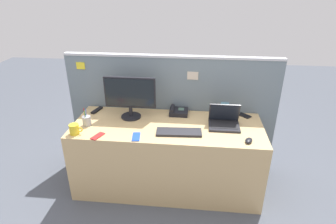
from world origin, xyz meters
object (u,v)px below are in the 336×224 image
laptop (224,120)px  tv_remote (97,110)px  desktop_monitor (130,95)px  pen_cup (87,121)px  desk_phone (178,112)px  cell_phone_blue_case (136,137)px  computer_mouse_right_hand (249,140)px  cell_phone_red_case (98,136)px  cell_phone_black_slab (245,116)px  coffee_mug (74,129)px  keyboard_main (179,132)px

laptop → tv_remote: size_ratio=1.77×
desktop_monitor → pen_cup: size_ratio=2.98×
desk_phone → cell_phone_blue_case: desk_phone is taller
desk_phone → computer_mouse_right_hand: size_ratio=1.97×
desktop_monitor → cell_phone_blue_case: size_ratio=3.44×
pen_cup → cell_phone_red_case: bearing=-49.4°
computer_mouse_right_hand → cell_phone_black_slab: 0.54m
desktop_monitor → coffee_mug: size_ratio=4.14×
cell_phone_red_case → cell_phone_black_slab: (1.42, 0.58, 0.00)m
desktop_monitor → cell_phone_black_slab: desktop_monitor is taller
laptop → pen_cup: size_ratio=1.69×
laptop → desk_phone: size_ratio=1.52×
keyboard_main → tv_remote: bearing=153.6°
keyboard_main → cell_phone_red_case: bearing=-172.7°
desk_phone → pen_cup: size_ratio=1.11×
pen_cup → tv_remote: bearing=92.1°
keyboard_main → coffee_mug: size_ratio=3.35×
laptop → cell_phone_black_slab: size_ratio=2.31×
computer_mouse_right_hand → pen_cup: bearing=-163.2°
cell_phone_blue_case → pen_cup: bearing=154.3°
desktop_monitor → pen_cup: (-0.40, -0.23, -0.20)m
computer_mouse_right_hand → cell_phone_black_slab: (0.04, 0.54, -0.01)m
laptop → tv_remote: (-1.37, 0.19, -0.04)m
cell_phone_blue_case → cell_phone_black_slab: same height
keyboard_main → coffee_mug: bearing=-176.8°
laptop → cell_phone_black_slab: bearing=44.4°
tv_remote → computer_mouse_right_hand: bearing=-1.5°
laptop → tv_remote: bearing=172.2°
computer_mouse_right_hand → pen_cup: 1.57m
desk_phone → keyboard_main: bearing=-84.5°
cell_phone_black_slab → tv_remote: (-1.61, -0.04, 0.01)m
laptop → cell_phone_blue_case: size_ratio=1.95×
cell_phone_blue_case → tv_remote: 0.75m
desk_phone → coffee_mug: (-0.94, -0.53, 0.02)m
cell_phone_red_case → laptop: bearing=39.8°
cell_phone_red_case → coffee_mug: 0.24m
computer_mouse_right_hand → desk_phone: bearing=165.3°
cell_phone_red_case → computer_mouse_right_hand: bearing=25.2°
pen_cup → coffee_mug: 0.19m
desk_phone → tv_remote: 0.90m
desktop_monitor → cell_phone_black_slab: bearing=6.8°
cell_phone_blue_case → computer_mouse_right_hand: bearing=-5.8°
desk_phone → cell_phone_red_case: bearing=-141.6°
desktop_monitor → tv_remote: 0.48m
computer_mouse_right_hand → keyboard_main: bearing=-165.8°
laptop → keyboard_main: 0.48m
coffee_mug → laptop: bearing=12.9°
desk_phone → tv_remote: bearing=-178.6°
pen_cup → cell_phone_red_case: pen_cup is taller
computer_mouse_right_hand → cell_phone_black_slab: bearing=108.6°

